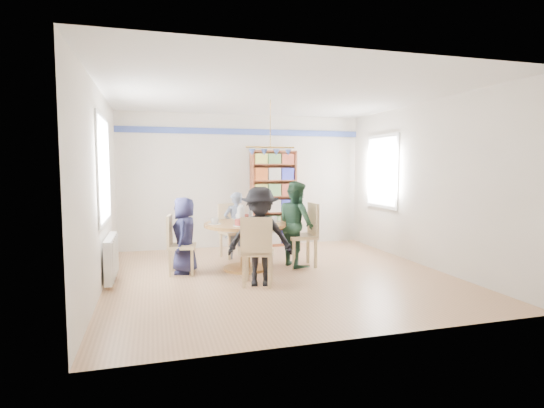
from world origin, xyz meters
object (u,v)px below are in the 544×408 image
object	(u,v)px
dining_table	(245,235)
chair_left	(177,242)
chair_right	(306,232)
chair_far	(232,228)
chair_near	(257,248)
person_right	(296,224)
person_far	(236,225)
bookshelf	(273,199)
person_left	(184,235)
radiator	(111,257)
person_near	(260,236)

from	to	relation	value
dining_table	chair_left	world-z (taller)	chair_left
chair_right	chair_far	distance (m)	1.50
chair_near	chair_far	bearing A→B (deg)	89.61
person_right	person_far	world-z (taller)	person_right
bookshelf	chair_left	bearing A→B (deg)	-137.79
chair_right	person_far	world-z (taller)	person_far
person_right	person_far	distance (m)	1.20
chair_right	person_left	bearing A→B (deg)	178.17
radiator	person_far	bearing A→B (deg)	27.30
chair_right	person_far	xyz separation A→B (m)	(-1.01, 0.88, 0.02)
chair_near	person_right	distance (m)	1.38
dining_table	person_left	distance (m)	0.95
dining_table	bookshelf	distance (m)	2.15
person_far	person_near	xyz separation A→B (m)	(-0.00, -1.80, 0.09)
chair_left	dining_table	bearing A→B (deg)	0.60
radiator	person_near	bearing A→B (deg)	-20.85
chair_left	chair_right	size ratio (longest dim) A/B	0.87
chair_far	person_right	distance (m)	1.36
person_left	person_near	bearing A→B (deg)	54.95
chair_far	person_far	distance (m)	0.20
chair_near	bookshelf	world-z (taller)	bookshelf
chair_far	bookshelf	distance (m)	1.39
radiator	person_far	xyz separation A→B (m)	(2.01, 1.04, 0.25)
person_far	bookshelf	bearing A→B (deg)	-144.25
radiator	person_right	distance (m)	2.89
radiator	dining_table	xyz separation A→B (m)	(2.00, 0.18, 0.21)
radiator	chair_right	bearing A→B (deg)	2.99
person_right	person_far	size ratio (longest dim) A/B	1.18
radiator	person_left	distance (m)	1.10
dining_table	chair_left	bearing A→B (deg)	-179.40
chair_right	chair_left	bearing A→B (deg)	179.72
person_right	chair_left	bearing A→B (deg)	81.41
radiator	dining_table	world-z (taller)	dining_table
chair_left	person_right	size ratio (longest dim) A/B	0.64
radiator	person_near	world-z (taller)	person_near
person_far	dining_table	bearing A→B (deg)	79.46
dining_table	person_right	xyz separation A→B (m)	(0.87, 0.03, 0.15)
radiator	dining_table	size ratio (longest dim) A/B	0.77
person_left	chair_right	bearing A→B (deg)	98.99
chair_near	person_far	size ratio (longest dim) A/B	0.81
chair_far	person_near	distance (m)	1.99
dining_table	person_near	xyz separation A→B (m)	(0.01, -0.94, 0.13)
chair_left	person_far	xyz separation A→B (m)	(1.08, 0.87, 0.10)
chair_near	bookshelf	size ratio (longest dim) A/B	0.49
chair_left	person_left	size ratio (longest dim) A/B	0.77
dining_table	person_far	world-z (taller)	person_far
person_left	person_right	world-z (taller)	person_right
person_right	radiator	bearing A→B (deg)	84.37
chair_far	chair_left	bearing A→B (deg)	-134.63
chair_far	person_far	size ratio (longest dim) A/B	0.81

